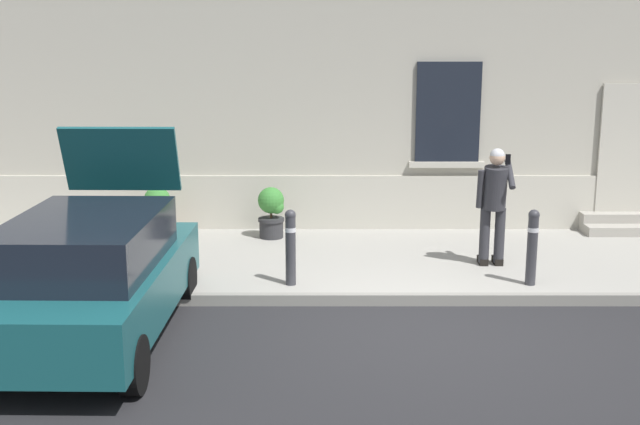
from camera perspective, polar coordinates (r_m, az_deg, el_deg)
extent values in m
plane|color=#232326|center=(9.58, 7.31, -8.53)|extent=(80.00, 80.00, 0.00)
cube|color=#99968E|center=(12.20, 5.73, -3.49)|extent=(24.00, 3.60, 0.15)
cube|color=gray|center=(10.43, 6.69, -6.30)|extent=(24.00, 0.12, 0.15)
cube|color=#B2AD9E|center=(14.22, 5.08, 13.77)|extent=(24.00, 1.40, 7.50)
cube|color=#BCB7A8|center=(13.80, 5.07, 0.44)|extent=(24.00, 0.08, 1.10)
cube|color=black|center=(14.61, 21.90, 4.11)|extent=(1.00, 0.08, 2.10)
cube|color=#BCB7A8|center=(14.58, 21.94, 4.29)|extent=(1.16, 0.06, 2.24)
cube|color=black|center=(13.67, 9.48, 7.20)|extent=(1.10, 0.06, 1.70)
cube|color=#BCB7A8|center=(13.75, 9.36, 3.45)|extent=(1.30, 0.12, 0.10)
cube|color=#9E998E|center=(14.42, 22.13, -1.23)|extent=(1.69, 0.32, 0.16)
cube|color=#9E998E|center=(14.69, 21.70, -0.63)|extent=(1.69, 0.32, 0.32)
cube|color=#165156|center=(9.39, -15.96, -5.35)|extent=(1.82, 4.03, 0.64)
cube|color=black|center=(9.09, -16.46, -2.03)|extent=(1.58, 2.43, 0.56)
cube|color=black|center=(11.31, -12.95, -3.32)|extent=(1.66, 0.13, 0.20)
cube|color=yellow|center=(11.27, -13.00, -2.44)|extent=(0.52, 0.03, 0.12)
cube|color=#B21414|center=(11.41, -16.75, -1.12)|extent=(0.16, 0.04, 0.18)
cube|color=#B21414|center=(11.04, -9.27, -1.19)|extent=(0.16, 0.04, 0.18)
cube|color=#165156|center=(10.47, -14.10, 3.79)|extent=(1.49, 0.39, 0.87)
cylinder|color=black|center=(8.03, -13.23, -10.72)|extent=(0.21, 0.60, 0.60)
cylinder|color=black|center=(11.00, -17.73, -4.60)|extent=(0.21, 0.60, 0.60)
cylinder|color=black|center=(10.59, -9.54, -4.81)|extent=(0.21, 0.60, 0.60)
cylinder|color=#333338|center=(10.98, 15.32, -2.71)|extent=(0.14, 0.14, 0.95)
sphere|color=#333338|center=(10.86, 15.47, -0.19)|extent=(0.15, 0.15, 0.15)
cylinder|color=silver|center=(10.90, 15.41, -1.22)|extent=(0.15, 0.15, 0.06)
cylinder|color=#333338|center=(10.60, -1.97, -2.80)|extent=(0.14, 0.14, 0.95)
sphere|color=#333338|center=(10.48, -1.99, -0.19)|extent=(0.15, 0.15, 0.15)
cylinder|color=silver|center=(10.53, -1.98, -1.25)|extent=(0.15, 0.15, 0.06)
cylinder|color=#2D2D33|center=(11.78, 12.05, -1.64)|extent=(0.15, 0.15, 0.82)
cube|color=black|center=(11.94, 11.91, -3.44)|extent=(0.12, 0.28, 0.10)
cylinder|color=#2D2D33|center=(11.82, 13.10, -1.64)|extent=(0.15, 0.15, 0.82)
cube|color=black|center=(11.98, 12.94, -3.42)|extent=(0.12, 0.28, 0.10)
cylinder|color=#2D2D33|center=(11.61, 12.78, 1.75)|extent=(0.34, 0.41, 0.66)
sphere|color=tan|center=(11.49, 12.94, 3.89)|extent=(0.22, 0.22, 0.22)
sphere|color=silver|center=(11.49, 12.95, 4.04)|extent=(0.21, 0.21, 0.21)
cylinder|color=#2D2D33|center=(11.54, 11.74, 1.67)|extent=(0.09, 0.16, 0.57)
cylinder|color=#2D2D33|center=(11.60, 13.83, 2.73)|extent=(0.09, 0.43, 0.40)
cube|color=black|center=(11.51, 13.69, 3.76)|extent=(0.07, 0.02, 0.15)
cylinder|color=#B25B38|center=(13.51, -11.48, -1.03)|extent=(0.40, 0.40, 0.34)
cylinder|color=#B25B38|center=(13.48, -11.51, -0.45)|extent=(0.44, 0.44, 0.05)
cylinder|color=#47331E|center=(13.45, -11.53, 0.17)|extent=(0.04, 0.04, 0.24)
sphere|color=#387F33|center=(13.41, -11.57, 0.92)|extent=(0.44, 0.44, 0.44)
sphere|color=#387F33|center=(13.37, -11.17, 0.46)|extent=(0.24, 0.24, 0.24)
cylinder|color=#2D2D30|center=(13.21, -3.37, -1.10)|extent=(0.40, 0.40, 0.34)
cylinder|color=#2D2D30|center=(13.18, -3.38, -0.51)|extent=(0.44, 0.44, 0.05)
cylinder|color=#47331E|center=(13.15, -3.39, 0.13)|extent=(0.04, 0.04, 0.24)
sphere|color=#387F33|center=(13.11, -3.40, 0.89)|extent=(0.44, 0.44, 0.44)
sphere|color=#387F33|center=(13.08, -2.97, 0.42)|extent=(0.24, 0.24, 0.24)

